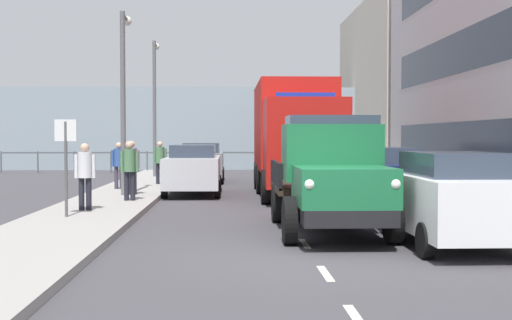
% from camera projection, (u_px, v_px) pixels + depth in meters
% --- Properties ---
extents(ground_plane, '(80.00, 80.00, 0.00)m').
position_uv_depth(ground_plane, '(278.00, 206.00, 19.11)').
color(ground_plane, '#423F44').
extents(sidewalk_left, '(2.57, 37.02, 0.15)m').
position_uv_depth(sidewalk_left, '(446.00, 203.00, 19.30)').
color(sidewalk_left, '#9E9993').
rests_on(sidewalk_left, ground_plane).
extents(sidewalk_right, '(2.57, 37.02, 0.15)m').
position_uv_depth(sidewalk_right, '(107.00, 204.00, 18.92)').
color(sidewalk_right, '#9E9993').
rests_on(sidewalk_right, ground_plane).
extents(road_centreline_markings, '(0.12, 33.52, 0.01)m').
position_uv_depth(road_centreline_markings, '(280.00, 208.00, 18.63)').
color(road_centreline_markings, silver).
rests_on(road_centreline_markings, ground_plane).
extents(building_far_block, '(7.36, 13.88, 9.73)m').
position_uv_depth(building_far_block, '(421.00, 88.00, 39.03)').
color(building_far_block, beige).
rests_on(building_far_block, ground_plane).
extents(sea_horizon, '(80.00, 0.80, 5.00)m').
position_uv_depth(sea_horizon, '(253.00, 129.00, 40.50)').
color(sea_horizon, '#84939E').
rests_on(sea_horizon, ground_plane).
extents(seawall_railing, '(28.08, 0.08, 1.20)m').
position_uv_depth(seawall_railing, '(255.00, 156.00, 36.96)').
color(seawall_railing, '#4C5156').
rests_on(seawall_railing, ground_plane).
extents(truck_vintage_green, '(2.17, 5.64, 2.43)m').
position_uv_depth(truck_vintage_green, '(331.00, 177.00, 13.58)').
color(truck_vintage_green, black).
rests_on(truck_vintage_green, ground_plane).
extents(lorry_cargo_red, '(2.58, 8.20, 3.87)m').
position_uv_depth(lorry_cargo_red, '(295.00, 135.00, 22.42)').
color(lorry_cargo_red, red).
rests_on(lorry_cargo_red, ground_plane).
extents(car_white_kerbside_near, '(1.90, 4.09, 1.72)m').
position_uv_depth(car_white_kerbside_near, '(452.00, 197.00, 12.09)').
color(car_white_kerbside_near, white).
rests_on(car_white_kerbside_near, ground_plane).
extents(car_navy_kerbside_1, '(1.85, 3.82, 1.72)m').
position_uv_depth(car_navy_kerbside_1, '(380.00, 178.00, 17.93)').
color(car_navy_kerbside_1, navy).
rests_on(car_navy_kerbside_1, ground_plane).
extents(car_maroon_kerbside_2, '(1.83, 4.04, 1.72)m').
position_uv_depth(car_maroon_kerbside_2, '(343.00, 168.00, 23.74)').
color(car_maroon_kerbside_2, maroon).
rests_on(car_maroon_kerbside_2, ground_plane).
extents(car_black_kerbside_3, '(1.81, 3.88, 1.72)m').
position_uv_depth(car_black_kerbside_3, '(324.00, 162.00, 28.70)').
color(car_black_kerbside_3, black).
rests_on(car_black_kerbside_3, ground_plane).
extents(car_silver_oppositeside_0, '(1.89, 4.46, 1.72)m').
position_uv_depth(car_silver_oppositeside_0, '(193.00, 169.00, 22.86)').
color(car_silver_oppositeside_0, '#B7BABF').
rests_on(car_silver_oppositeside_0, ground_plane).
extents(car_grey_oppositeside_1, '(1.98, 4.60, 1.72)m').
position_uv_depth(car_grey_oppositeside_1, '(202.00, 162.00, 29.43)').
color(car_grey_oppositeside_1, slate).
rests_on(car_grey_oppositeside_1, ground_plane).
extents(pedestrian_couple_a, '(0.53, 0.34, 1.69)m').
position_uv_depth(pedestrian_couple_a, '(85.00, 171.00, 16.65)').
color(pedestrian_couple_a, black).
rests_on(pedestrian_couple_a, sidewalk_right).
extents(pedestrian_near_railing, '(0.53, 0.34, 1.73)m').
position_uv_depth(pedestrian_near_railing, '(129.00, 165.00, 19.20)').
color(pedestrian_near_railing, black).
rests_on(pedestrian_near_railing, sidewalk_right).
extents(pedestrian_couple_b, '(0.53, 0.34, 1.72)m').
position_uv_depth(pedestrian_couple_b, '(132.00, 163.00, 21.15)').
color(pedestrian_couple_b, black).
rests_on(pedestrian_couple_b, sidewalk_right).
extents(pedestrian_by_lamp, '(0.53, 0.34, 1.65)m').
position_uv_depth(pedestrian_by_lamp, '(119.00, 162.00, 23.48)').
color(pedestrian_by_lamp, '#383342').
rests_on(pedestrian_by_lamp, sidewalk_right).
extents(pedestrian_with_bag, '(0.53, 0.34, 1.67)m').
position_uv_depth(pedestrian_with_bag, '(160.00, 159.00, 25.92)').
color(pedestrian_with_bag, black).
rests_on(pedestrian_with_bag, sidewalk_right).
extents(lamp_post_promenade, '(0.32, 1.14, 5.81)m').
position_uv_depth(lamp_post_promenade, '(124.00, 85.00, 21.07)').
color(lamp_post_promenade, '#59595B').
rests_on(lamp_post_promenade, sidewalk_right).
extents(lamp_post_far, '(0.32, 1.14, 6.32)m').
position_uv_depth(lamp_post_far, '(155.00, 96.00, 30.99)').
color(lamp_post_far, '#59595B').
rests_on(lamp_post_far, sidewalk_right).
extents(street_sign, '(0.50, 0.07, 2.25)m').
position_uv_depth(street_sign, '(66.00, 151.00, 15.27)').
color(street_sign, '#4C4C4C').
rests_on(street_sign, sidewalk_right).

